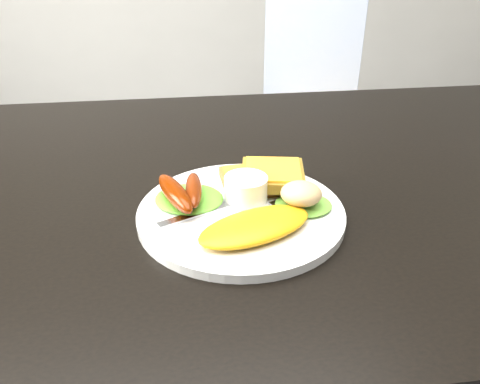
{
  "coord_description": "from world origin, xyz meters",
  "views": [
    {
      "loc": [
        -0.16,
        -0.64,
        1.08
      ],
      "look_at": [
        -0.09,
        -0.11,
        0.78
      ],
      "focal_mm": 35.0,
      "sensor_mm": 36.0,
      "label": 1
    }
  ],
  "objects_px": {
    "person": "(270,65)",
    "plate": "(241,213)",
    "dining_chair": "(320,124)",
    "dining_table": "(287,183)"
  },
  "relations": [
    {
      "from": "person",
      "to": "plate",
      "type": "bearing_deg",
      "value": 95.77
    },
    {
      "from": "person",
      "to": "plate",
      "type": "height_order",
      "value": "person"
    },
    {
      "from": "dining_chair",
      "to": "person",
      "type": "relative_size",
      "value": 0.24
    },
    {
      "from": "dining_chair",
      "to": "person",
      "type": "bearing_deg",
      "value": -100.49
    },
    {
      "from": "person",
      "to": "dining_chair",
      "type": "bearing_deg",
      "value": -104.76
    },
    {
      "from": "person",
      "to": "dining_table",
      "type": "bearing_deg",
      "value": 101.72
    },
    {
      "from": "dining_table",
      "to": "plate",
      "type": "relative_size",
      "value": 4.45
    },
    {
      "from": "dining_table",
      "to": "dining_chair",
      "type": "height_order",
      "value": "dining_table"
    },
    {
      "from": "dining_table",
      "to": "plate",
      "type": "xyz_separation_m",
      "value": [
        -0.09,
        -0.12,
        0.03
      ]
    },
    {
      "from": "dining_chair",
      "to": "plate",
      "type": "height_order",
      "value": "plate"
    }
  ]
}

